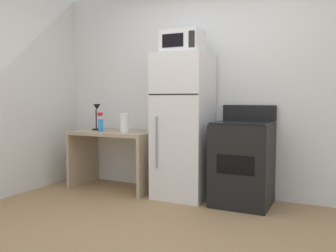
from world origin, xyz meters
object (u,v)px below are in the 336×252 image
(spray_bottle, at_px, (101,124))
(oven_range, at_px, (242,163))
(desk, at_px, (115,149))
(paper_towel_roll, at_px, (124,123))
(refrigerator, at_px, (183,126))
(desk_lamp, at_px, (97,112))
(microwave, at_px, (183,42))

(spray_bottle, distance_m, oven_range, 1.86)
(desk, relative_size, paper_towel_roll, 4.58)
(desk, height_order, oven_range, oven_range)
(refrigerator, distance_m, oven_range, 0.81)
(spray_bottle, distance_m, refrigerator, 1.11)
(desk, xyz_separation_m, spray_bottle, (-0.14, -0.12, 0.33))
(desk_lamp, bearing_deg, spray_bottle, -41.39)
(spray_bottle, height_order, oven_range, oven_range)
(paper_towel_roll, height_order, oven_range, oven_range)
(paper_towel_roll, xyz_separation_m, microwave, (0.75, 0.10, 0.96))
(desk_lamp, bearing_deg, paper_towel_roll, -15.60)
(desk, distance_m, desk_lamp, 0.57)
(refrigerator, bearing_deg, oven_range, -0.10)
(spray_bottle, height_order, paper_towel_roll, spray_bottle)
(desk_lamp, bearing_deg, oven_range, -0.85)
(paper_towel_roll, height_order, microwave, microwave)
(microwave, xyz_separation_m, oven_range, (0.71, 0.02, -1.36))
(refrigerator, xyz_separation_m, microwave, (0.00, -0.02, 0.98))
(paper_towel_roll, xyz_separation_m, refrigerator, (0.75, 0.12, -0.02))
(spray_bottle, bearing_deg, oven_range, 4.11)
(oven_range, bearing_deg, refrigerator, 179.90)
(microwave, bearing_deg, spray_bottle, -174.26)
(desk_lamp, xyz_separation_m, spray_bottle, (0.18, -0.16, -0.14))
(desk_lamp, distance_m, refrigerator, 1.29)
(spray_bottle, height_order, refrigerator, refrigerator)
(desk, xyz_separation_m, microwave, (0.97, -0.01, 1.31))
(desk, distance_m, paper_towel_roll, 0.43)
(desk_lamp, height_order, refrigerator, refrigerator)
(desk, relative_size, desk_lamp, 3.11)
(paper_towel_roll, distance_m, microwave, 1.22)
(desk_lamp, height_order, microwave, microwave)
(desk, height_order, spray_bottle, spray_bottle)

